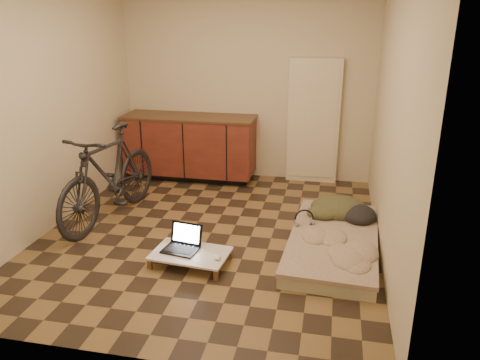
% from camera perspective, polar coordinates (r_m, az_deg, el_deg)
% --- Properties ---
extents(room_shell, '(3.50, 4.00, 2.60)m').
position_cam_1_polar(room_shell, '(4.69, -3.87, 8.00)').
color(room_shell, brown).
rests_on(room_shell, ground).
extents(cabinets, '(1.84, 0.62, 0.91)m').
position_cam_1_polar(cabinets, '(6.68, -6.09, 4.07)').
color(cabinets, black).
rests_on(cabinets, ground).
extents(appliance_panel, '(0.70, 0.10, 1.70)m').
position_cam_1_polar(appliance_panel, '(6.52, 8.95, 7.04)').
color(appliance_panel, beige).
rests_on(appliance_panel, ground).
extents(bicycle, '(0.81, 1.89, 1.18)m').
position_cam_1_polar(bicycle, '(5.41, -15.70, 1.12)').
color(bicycle, black).
rests_on(bicycle, ground).
extents(futon, '(0.95, 1.82, 0.15)m').
position_cam_1_polar(futon, '(4.83, 11.31, -7.39)').
color(futon, '#BDB697').
rests_on(futon, ground).
extents(clothing_pile, '(0.68, 0.58, 0.26)m').
position_cam_1_polar(clothing_pile, '(5.26, 12.55, -2.73)').
color(clothing_pile, '#3D3F25').
rests_on(clothing_pile, futon).
extents(headphones, '(0.27, 0.26, 0.15)m').
position_cam_1_polar(headphones, '(4.94, 7.84, -4.62)').
color(headphones, black).
rests_on(headphones, futon).
extents(lap_desk, '(0.75, 0.52, 0.12)m').
position_cam_1_polar(lap_desk, '(4.48, -6.05, -8.94)').
color(lap_desk, brown).
rests_on(lap_desk, ground).
extents(laptop, '(0.36, 0.34, 0.22)m').
position_cam_1_polar(laptop, '(4.54, -7.01, -7.72)').
color(laptop, black).
rests_on(laptop, lap_desk).
extents(mouse, '(0.10, 0.13, 0.04)m').
position_cam_1_polar(mouse, '(4.35, -2.80, -9.30)').
color(mouse, white).
rests_on(mouse, lap_desk).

